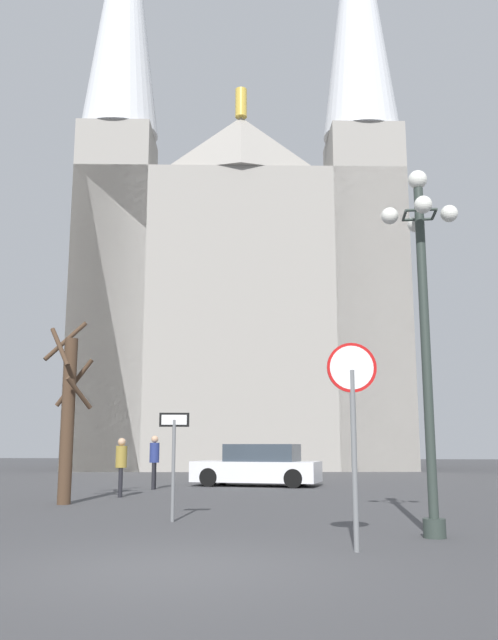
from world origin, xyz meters
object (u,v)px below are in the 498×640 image
object	(u,v)px
street_lamp	(424,307)
pedestrian_walking	(121,461)
bare_tree	(68,412)
stop_sign	(353,405)
parked_car_near_white	(258,466)
pedestrian_standing	(154,457)
one_way_arrow_sign	(174,451)
cathedral	(240,272)

from	to	relation	value
street_lamp	pedestrian_walking	world-z (taller)	street_lamp
street_lamp	bare_tree	distance (m)	9.77
stop_sign	parked_car_near_white	xyz separation A→B (m)	(-2.93, 14.51, -1.34)
bare_tree	street_lamp	bearing A→B (deg)	-31.64
stop_sign	bare_tree	distance (m)	9.61
bare_tree	pedestrian_standing	distance (m)	5.82
one_way_arrow_sign	parked_car_near_white	size ratio (longest dim) A/B	0.45
one_way_arrow_sign	parked_car_near_white	bearing A→B (deg)	87.70
cathedral	pedestrian_standing	distance (m)	21.78
bare_tree	pedestrian_walking	bearing A→B (deg)	73.89
one_way_arrow_sign	pedestrian_standing	xyz separation A→B (m)	(-2.77, 9.02, -0.27)
stop_sign	one_way_arrow_sign	distance (m)	4.75
one_way_arrow_sign	pedestrian_walking	distance (m)	6.44
cathedral	one_way_arrow_sign	distance (m)	29.88
cathedral	bare_tree	distance (m)	26.32
cathedral	pedestrian_walking	bearing A→B (deg)	-91.15
street_lamp	pedestrian_walking	size ratio (longest dim) A/B	3.79
cathedral	street_lamp	size ratio (longest dim) A/B	6.46
cathedral	street_lamp	bearing A→B (deg)	-76.44
stop_sign	one_way_arrow_sign	world-z (taller)	stop_sign
pedestrian_standing	one_way_arrow_sign	bearing A→B (deg)	-72.95
pedestrian_walking	stop_sign	bearing A→B (deg)	-55.28
bare_tree	pedestrian_standing	bearing A→B (deg)	82.05
cathedral	street_lamp	distance (m)	31.42
stop_sign	cathedral	bearing A→B (deg)	100.62
street_lamp	pedestrian_walking	distance (m)	10.95
one_way_arrow_sign	cathedral	bearing A→B (deg)	95.00
one_way_arrow_sign	bare_tree	size ratio (longest dim) A/B	0.44
street_lamp	parked_car_near_white	xyz separation A→B (m)	(-4.22, 12.94, -3.07)
one_way_arrow_sign	street_lamp	world-z (taller)	street_lamp
cathedral	pedestrian_walking	world-z (taller)	cathedral
cathedral	parked_car_near_white	bearing A→B (deg)	-80.09
one_way_arrow_sign	pedestrian_standing	bearing A→B (deg)	107.05
cathedral	pedestrian_standing	xyz separation A→B (m)	(-0.34, -18.72, -11.12)
pedestrian_walking	pedestrian_standing	distance (m)	3.26
one_way_arrow_sign	parked_car_near_white	world-z (taller)	one_way_arrow_sign
stop_sign	pedestrian_standing	size ratio (longest dim) A/B	1.68
pedestrian_standing	bare_tree	bearing A→B (deg)	-97.95
parked_car_near_white	pedestrian_walking	distance (m)	6.42
street_lamp	parked_car_near_white	distance (m)	13.95
cathedral	pedestrian_walking	xyz separation A→B (m)	(-0.44, -21.98, -11.19)
stop_sign	street_lamp	size ratio (longest dim) A/B	0.47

